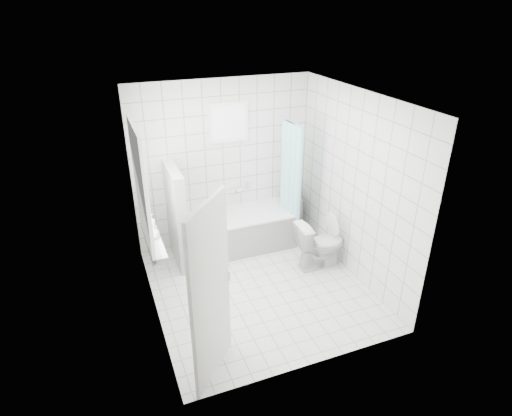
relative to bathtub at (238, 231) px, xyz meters
name	(u,v)px	position (x,y,z in m)	size (l,w,h in m)	color
ground	(259,287)	(-0.08, -1.12, -0.29)	(3.00, 3.00, 0.00)	white
ceiling	(260,98)	(-0.08, -1.12, 2.31)	(3.00, 3.00, 0.00)	white
wall_back	(223,164)	(-0.08, 0.38, 1.01)	(2.80, 0.02, 2.60)	white
wall_front	(317,265)	(-0.08, -2.62, 1.01)	(2.80, 0.02, 2.60)	white
wall_left	(146,222)	(-1.48, -1.12, 1.01)	(0.02, 3.00, 2.60)	white
wall_right	(355,187)	(1.32, -1.12, 1.01)	(0.02, 3.00, 2.60)	white
window_left	(143,188)	(-1.44, -0.82, 1.31)	(0.01, 0.90, 1.40)	white
window_back	(229,123)	(0.02, 0.33, 1.66)	(0.50, 0.01, 0.50)	white
window_sill	(154,241)	(-1.39, -0.82, 0.57)	(0.18, 1.02, 0.08)	white
door	(211,295)	(-1.07, -2.31, 0.71)	(0.04, 0.80, 2.00)	silver
bathtub	(238,231)	(0.00, 0.00, 0.00)	(1.77, 0.77, 0.58)	white
partition_wall	(177,217)	(-0.95, -0.05, 0.46)	(0.15, 0.85, 1.50)	white
tiled_ledge	(289,214)	(1.02, 0.25, -0.02)	(0.40, 0.24, 0.55)	white
toilet	(320,244)	(0.95, -0.95, 0.08)	(0.41, 0.72, 0.74)	white
curtain_rod	(289,120)	(0.82, -0.02, 1.71)	(0.02, 0.02, 0.80)	silver
shower_curtain	(291,180)	(0.82, -0.16, 0.81)	(0.14, 0.48, 1.78)	#4AD9CF
tub_faucet	(236,190)	(0.10, 0.33, 0.56)	(0.18, 0.06, 0.06)	silver
sill_bottles	(152,227)	(-1.38, -0.75, 0.72)	(0.20, 0.42, 0.29)	#EA75C9
ledge_bottles	(291,194)	(1.02, 0.22, 0.38)	(0.16, 0.19, 0.27)	blue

